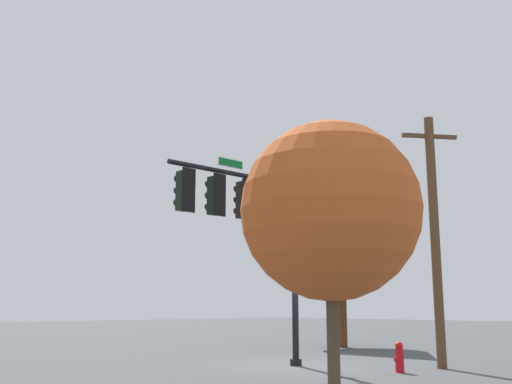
% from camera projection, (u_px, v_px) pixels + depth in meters
% --- Properties ---
extents(ground_plane, '(120.00, 120.00, 0.00)m').
position_uv_depth(ground_plane, '(296.00, 366.00, 18.49)').
color(ground_plane, '#46494C').
extents(signal_pole_assembly, '(5.06, 0.94, 6.55)m').
position_uv_depth(signal_pole_assembly, '(247.00, 214.00, 18.03)').
color(signal_pole_assembly, black).
rests_on(signal_pole_assembly, ground_plane).
extents(utility_pole, '(1.56, 1.10, 7.66)m').
position_uv_depth(utility_pole, '(435.00, 234.00, 18.34)').
color(utility_pole, brown).
rests_on(utility_pole, ground_plane).
extents(fire_hydrant, '(0.33, 0.24, 0.83)m').
position_uv_depth(fire_hydrant, '(399.00, 357.00, 16.62)').
color(fire_hydrant, red).
rests_on(fire_hydrant, ground_plane).
extents(tree_near, '(4.16, 4.16, 7.72)m').
position_uv_depth(tree_near, '(340.00, 228.00, 27.85)').
color(tree_near, '#5B331A').
rests_on(tree_near, ground_plane).
extents(tree_mid, '(3.54, 3.54, 5.42)m').
position_uv_depth(tree_mid, '(330.00, 211.00, 11.78)').
color(tree_mid, '#4F402C').
rests_on(tree_mid, ground_plane).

